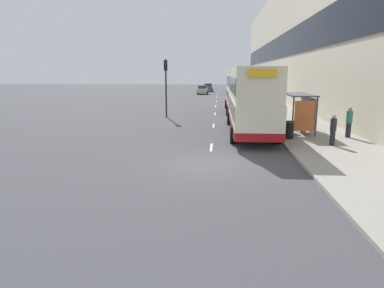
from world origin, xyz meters
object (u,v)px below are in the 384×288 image
Objects in this scene: car_0 at (202,90)px; pedestrian_1 at (284,117)px; pedestrian_2 at (333,130)px; pedestrian_at_shelter at (349,122)px; traffic_light_far_kerb at (166,79)px; double_decker_bus_near at (251,99)px; double_decker_bus_ahead at (240,90)px; car_1 at (208,87)px; bus_shelter at (302,106)px; litter_bin at (289,130)px.

pedestrian_1 is (7.55, -42.94, 0.26)m from car_0.
pedestrian_2 is at bearing 101.04° from car_0.
pedestrian_1 reaches higher than pedestrian_2.
pedestrian_at_shelter is 16.15m from traffic_light_far_kerb.
pedestrian_2 is at bearing -47.24° from double_decker_bus_near.
double_decker_bus_ahead reaches higher than car_1.
bus_shelter is 13.47m from double_decker_bus_ahead.
double_decker_bus_ahead is 15.96m from pedestrian_at_shelter.
traffic_light_far_kerb reaches higher than pedestrian_2.
car_0 is at bearing 103.66° from pedestrian_at_shelter.
car_1 is at bearing 98.36° from bus_shelter.
litter_bin is (-3.65, -0.70, -0.41)m from pedestrian_at_shelter.
double_decker_bus_near is at bearing 94.85° from car_1.
double_decker_bus_ahead is 2.54× the size of car_0.
pedestrian_at_shelter is at bearing -36.41° from bus_shelter.
pedestrian_at_shelter is at bearing -33.63° from pedestrian_1.
bus_shelter is 2.26× the size of pedestrian_1.
double_decker_bus_ahead is at bearing 96.45° from car_1.
pedestrian_1 is 12.09m from traffic_light_far_kerb.
traffic_light_far_kerb is at bearing 86.96° from car_1.
traffic_light_far_kerb reaches higher than pedestrian_1.
pedestrian_at_shelter is (2.43, -1.79, -0.79)m from bus_shelter.
double_decker_bus_near reaches higher than car_0.
car_1 is at bearing -94.68° from car_0.
car_1 is 55.73m from pedestrian_at_shelter.
pedestrian_2 is at bearing -69.73° from pedestrian_1.
car_1 is (-4.49, 52.87, -1.42)m from double_decker_bus_near.
car_1 is 57.85m from pedestrian_2.
double_decker_bus_near reaches higher than pedestrian_1.
double_decker_bus_near is 3.71m from litter_bin.
double_decker_bus_near is 53.08m from car_1.
car_1 is 45.10m from traffic_light_far_kerb.
double_decker_bus_near reaches higher than litter_bin.
double_decker_bus_near is at bearing 177.83° from bus_shelter.
traffic_light_far_kerb reaches higher than litter_bin.
pedestrian_at_shelter is at bearing 100.56° from car_1.
double_decker_bus_near and double_decker_bus_ahead have the same top height.
double_decker_bus_ahead is at bearing 100.16° from pedestrian_1.
double_decker_bus_ahead is at bearing 99.89° from car_0.
car_0 is at bearing 101.16° from bus_shelter.
pedestrian_at_shelter is 1.00× the size of pedestrian_1.
double_decker_bus_near is 6.88× the size of pedestrian_2.
pedestrian_2 reaches higher than litter_bin.
bus_shelter reaches higher than car_0.
pedestrian_at_shelter reaches higher than pedestrian_2.
double_decker_bus_near is at bearing 132.76° from pedestrian_2.
traffic_light_far_kerb is at bearing 130.37° from litter_bin.
double_decker_bus_near is 6.07m from pedestrian_2.
car_0 is 43.60m from pedestrian_1.
double_decker_bus_ahead is (0.03, 12.94, -0.00)m from double_decker_bus_near.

